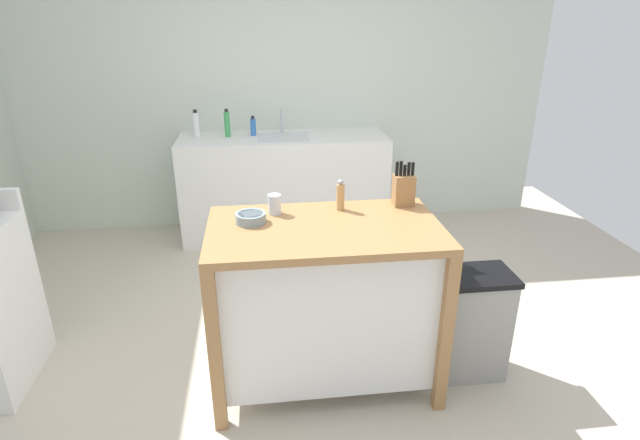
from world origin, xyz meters
name	(u,v)px	position (x,y,z in m)	size (l,w,h in m)	color
ground_plane	(316,365)	(0.00, 0.00, 0.00)	(5.86, 5.86, 0.00)	#BCB29E
wall_back	(286,85)	(0.00, 2.30, 1.30)	(4.86, 0.10, 2.60)	silver
kitchen_island	(325,297)	(0.04, -0.10, 0.52)	(1.17, 0.69, 0.92)	#9E7042
knife_block	(404,189)	(0.51, 0.15, 1.02)	(0.11, 0.09, 0.25)	#9E7042
bowl_ceramic_small	(251,218)	(-0.33, -0.01, 0.95)	(0.15, 0.15, 0.05)	gray
drinking_cup	(275,204)	(-0.20, 0.10, 0.98)	(0.07, 0.07, 0.11)	silver
pepper_grinder	(340,196)	(0.15, 0.12, 1.00)	(0.04, 0.04, 0.17)	tan
trash_bin	(473,323)	(0.87, -0.15, 0.32)	(0.36, 0.28, 0.63)	gray
sink_counter	(284,186)	(-0.06, 1.95, 0.46)	(1.82, 0.60, 0.91)	silver
sink_faucet	(282,121)	(-0.06, 2.09, 1.02)	(0.02, 0.02, 0.22)	#B7BCC1
bottle_dish_soap	(196,124)	(-0.80, 2.05, 1.02)	(0.06, 0.06, 0.23)	white
bottle_spray_cleaner	(227,124)	(-0.54, 2.01, 1.02)	(0.05, 0.05, 0.24)	green
bottle_hand_soap	(253,127)	(-0.31, 2.03, 0.99)	(0.05, 0.05, 0.17)	blue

